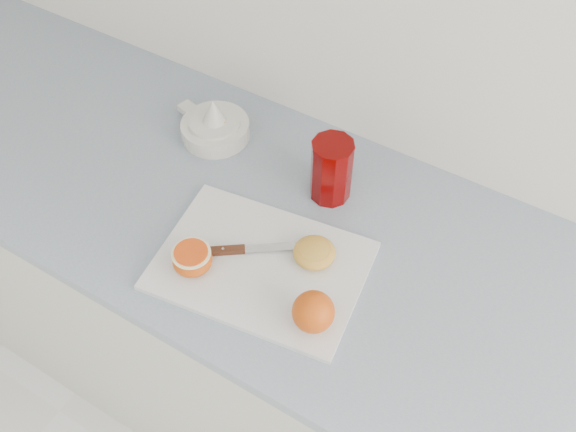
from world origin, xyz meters
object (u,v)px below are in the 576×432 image
Objects in this scene: red_tumbler at (331,172)px; cutting_board at (261,266)px; counter at (271,327)px; citrus_juicer at (215,126)px; half_orange at (192,259)px.

cutting_board is at bearing -95.09° from red_tumbler.
counter is 0.53m from red_tumbler.
cutting_board is at bearing -62.53° from counter.
red_tumbler reaches higher than citrus_juicer.
half_orange reaches higher than counter.
cutting_board is 5.13× the size of half_orange.
half_orange is (-0.10, -0.07, 0.03)m from cutting_board.
red_tumbler is (0.30, -0.02, 0.04)m from citrus_juicer.
cutting_board is 0.24m from red_tumbler.
half_orange is 0.39× the size of citrus_juicer.
half_orange is 0.36m from citrus_juicer.
citrus_juicer reaches higher than cutting_board.
cutting_board reaches higher than counter.
red_tumbler is at bearing -3.71° from citrus_juicer.
counter is 18.42× the size of red_tumbler.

